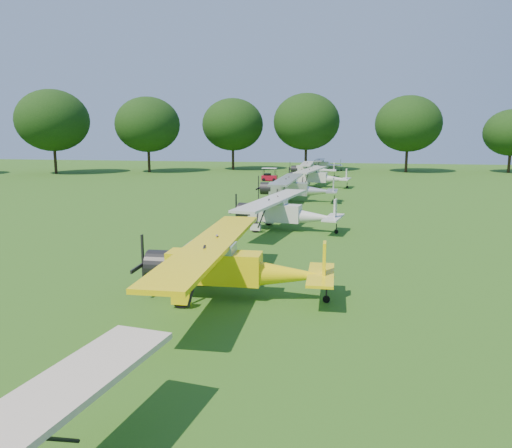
{
  "coord_description": "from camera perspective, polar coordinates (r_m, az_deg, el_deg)",
  "views": [
    {
      "loc": [
        5.75,
        -28.39,
        6.35
      ],
      "look_at": [
        0.63,
        -1.9,
        1.4
      ],
      "focal_mm": 35.0,
      "sensor_mm": 36.0,
      "label": 1
    }
  ],
  "objects": [
    {
      "name": "aircraft_4",
      "position": [
        46.73,
        4.42,
        4.25
      ],
      "size": [
        7.51,
        11.92,
        2.36
      ],
      "rotation": [
        0.0,
        0.0,
        -0.01
      ],
      "color": "silver",
      "rests_on": "ground"
    },
    {
      "name": "tree_belt",
      "position": [
        28.69,
        6.76,
        13.68
      ],
      "size": [
        137.36,
        130.27,
        14.52
      ],
      "color": "black",
      "rests_on": "ground"
    },
    {
      "name": "ground",
      "position": [
        29.66,
        -0.49,
        -1.97
      ],
      "size": [
        160.0,
        160.0,
        0.0
      ],
      "primitive_type": "plane",
      "color": "#205214",
      "rests_on": "ground"
    },
    {
      "name": "aircraft_2",
      "position": [
        19.34,
        -3.14,
        -4.45
      ],
      "size": [
        7.65,
        12.16,
        2.4
      ],
      "rotation": [
        0.0,
        0.0,
        0.03
      ],
      "color": "yellow",
      "rests_on": "ground"
    },
    {
      "name": "aircraft_3",
      "position": [
        32.82,
        3.07,
        1.58
      ],
      "size": [
        7.32,
        11.6,
        2.28
      ],
      "rotation": [
        0.0,
        0.0,
        -0.15
      ],
      "color": "silver",
      "rests_on": "ground"
    },
    {
      "name": "aircraft_7",
      "position": [
        86.41,
        7.62,
        6.86
      ],
      "size": [
        6.35,
        10.08,
        2.0
      ],
      "rotation": [
        0.0,
        0.0,
        -0.0
      ],
      "color": "silver",
      "rests_on": "ground"
    },
    {
      "name": "golf_cart",
      "position": [
        66.92,
        1.51,
        5.44
      ],
      "size": [
        2.04,
        1.28,
        1.72
      ],
      "rotation": [
        0.0,
        0.0,
        0.0
      ],
      "color": "maroon",
      "rests_on": "ground"
    },
    {
      "name": "aircraft_5",
      "position": [
        59.57,
        6.94,
        5.5
      ],
      "size": [
        7.41,
        11.77,
        2.31
      ],
      "rotation": [
        0.0,
        0.0,
        -0.13
      ],
      "color": "silver",
      "rests_on": "ground"
    },
    {
      "name": "aircraft_6",
      "position": [
        73.77,
        6.33,
        6.37
      ],
      "size": [
        6.86,
        10.9,
        2.15
      ],
      "rotation": [
        0.0,
        0.0,
        0.03
      ],
      "color": "silver",
      "rests_on": "ground"
    }
  ]
}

